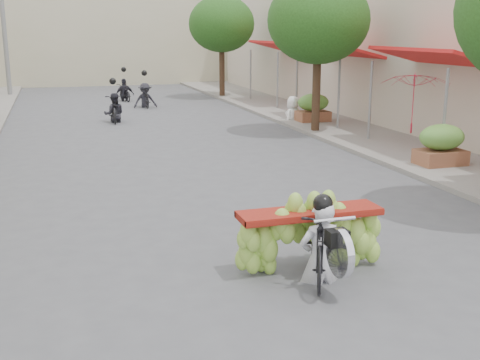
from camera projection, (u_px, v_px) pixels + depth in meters
name	position (u px, v px, depth m)	size (l,w,h in m)	color
sidewalk_right	(344.00, 125.00, 22.16)	(4.00, 60.00, 0.12)	gray
far_building	(97.00, 30.00, 40.65)	(20.00, 6.00, 7.00)	#B8B192
utility_pole_back	(3.00, 20.00, 31.55)	(0.60, 0.24, 8.00)	slate
street_tree_mid	(318.00, 21.00, 19.88)	(3.40, 3.40, 5.25)	#3A2719
street_tree_far	(222.00, 24.00, 31.00)	(3.40, 3.40, 5.25)	#3A2719
produce_crate_mid	(442.00, 142.00, 15.29)	(1.20, 0.88, 1.16)	brown
produce_crate_far	(313.00, 105.00, 22.70)	(1.20, 0.88, 1.16)	brown
banana_motorbike	(316.00, 229.00, 8.56)	(2.20, 1.94, 2.14)	black
market_umbrella	(416.00, 72.00, 15.69)	(1.93, 1.93, 1.64)	#AA162A
pedestrian	(293.00, 96.00, 23.23)	(1.01, 0.91, 1.76)	white
bg_motorbike_a	(114.00, 103.00, 23.21)	(0.83, 1.77, 1.95)	black
bg_motorbike_b	(145.00, 89.00, 27.62)	(1.07, 1.77, 1.95)	black
bg_motorbike_c	(124.00, 85.00, 30.20)	(1.05, 1.56, 1.95)	black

